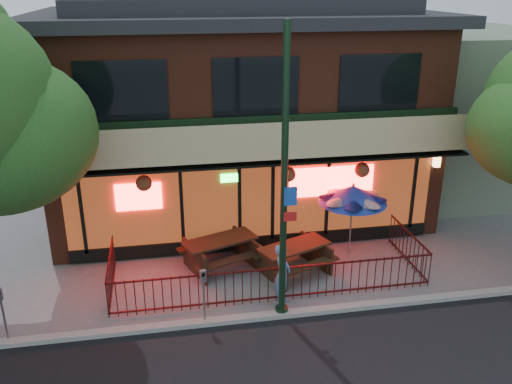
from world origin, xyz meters
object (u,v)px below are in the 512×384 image
parking_meter_near (204,288)px  parking_meter_far (2,306)px  picnic_table_left (220,249)px  pedestrian (282,274)px  picnic_table_right (294,255)px  patio_umbrella (353,194)px  street_light (284,196)px

parking_meter_near → parking_meter_far: bearing=179.1°
picnic_table_left → parking_meter_near: 2.83m
pedestrian → parking_meter_far: size_ratio=1.14×
picnic_table_right → patio_umbrella: bearing=22.7°
street_light → patio_umbrella: bearing=45.4°
pedestrian → parking_meter_far: bearing=118.8°
picnic_table_left → parking_meter_far: (-5.18, -2.64, 0.40)m
patio_umbrella → parking_meter_near: 5.49m
picnic_table_left → parking_meter_far: parking_meter_far is taller
picnic_table_right → patio_umbrella: patio_umbrella is taller
picnic_table_left → patio_umbrella: 4.15m
patio_umbrella → pedestrian: size_ratio=1.38×
picnic_table_right → street_light: bearing=-112.2°
picnic_table_right → parking_meter_far: 7.46m
picnic_table_left → pedestrian: bearing=-58.3°
parking_meter_near → parking_meter_far: parking_meter_near is taller
patio_umbrella → picnic_table_right: bearing=-157.3°
patio_umbrella → pedestrian: 3.61m
pedestrian → street_light: bearing=-168.5°
street_light → picnic_table_left: (-1.21, 2.64, -2.57)m
street_light → pedestrian: size_ratio=4.23×
picnic_table_right → pedestrian: size_ratio=1.48×
picnic_table_right → pedestrian: 1.62m
street_light → parking_meter_near: (-1.91, -0.07, -2.16)m
street_light → patio_umbrella: (2.71, 2.75, -1.20)m
parking_meter_far → parking_meter_near: bearing=-0.9°
picnic_table_left → parking_meter_far: size_ratio=1.72×
picnic_table_right → patio_umbrella: size_ratio=1.07×
picnic_table_left → picnic_table_right: 2.12m
street_light → patio_umbrella: 4.04m
street_light → parking_meter_near: size_ratio=4.78×
picnic_table_left → patio_umbrella: size_ratio=1.09×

